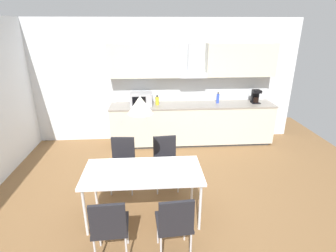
{
  "coord_description": "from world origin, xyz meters",
  "views": [
    {
      "loc": [
        -0.1,
        -3.46,
        2.57
      ],
      "look_at": [
        0.18,
        0.63,
        1.0
      ],
      "focal_mm": 28.0,
      "sensor_mm": 36.0,
      "label": 1
    }
  ],
  "objects": [
    {
      "name": "bottle_yellow",
      "position": [
        0.05,
        2.15,
        1.02
      ],
      "size": [
        0.08,
        0.08,
        0.22
      ],
      "color": "yellow",
      "rests_on": "kitchen_counter"
    },
    {
      "name": "upper_wall_cabinets",
      "position": [
        0.84,
        2.3,
        1.87
      ],
      "size": [
        3.65,
        0.4,
        0.71
      ],
      "color": "beige"
    },
    {
      "name": "chair_near_left",
      "position": [
        -0.58,
        -1.13,
        0.53
      ],
      "size": [
        0.42,
        0.42,
        0.87
      ],
      "color": "black",
      "rests_on": "ground_plane"
    },
    {
      "name": "wall_back",
      "position": [
        0.0,
        2.52,
        1.37
      ],
      "size": [
        6.54,
        0.1,
        2.75
      ],
      "primitive_type": "cube",
      "color": "silver",
      "rests_on": "ground_plane"
    },
    {
      "name": "pendant_lamp",
      "position": [
        -0.23,
        -0.36,
        1.67
      ],
      "size": [
        0.32,
        0.32,
        0.22
      ],
      "primitive_type": "cone",
      "color": "silver"
    },
    {
      "name": "microwave",
      "position": [
        -0.3,
        2.15,
        1.07
      ],
      "size": [
        0.48,
        0.35,
        0.28
      ],
      "color": "#ADADB2",
      "rests_on": "kitchen_counter"
    },
    {
      "name": "backsplash_tile",
      "position": [
        0.84,
        2.46,
        1.2
      ],
      "size": [
        3.65,
        0.02,
        0.54
      ],
      "primitive_type": "cube",
      "color": "silver",
      "rests_on": "kitchen_counter"
    },
    {
      "name": "chair_far_left",
      "position": [
        -0.58,
        0.41,
        0.53
      ],
      "size": [
        0.43,
        0.43,
        0.87
      ],
      "color": "black",
      "rests_on": "ground_plane"
    },
    {
      "name": "bottle_blue",
      "position": [
        1.43,
        2.2,
        1.04
      ],
      "size": [
        0.06,
        0.06,
        0.26
      ],
      "color": "blue",
      "rests_on": "kitchen_counter"
    },
    {
      "name": "ground_plane",
      "position": [
        0.0,
        0.0,
        -0.01
      ],
      "size": [
        8.18,
        7.42,
        0.02
      ],
      "primitive_type": "cube",
      "color": "brown"
    },
    {
      "name": "chair_far_right",
      "position": [
        0.13,
        0.41,
        0.53
      ],
      "size": [
        0.43,
        0.43,
        0.87
      ],
      "color": "black",
      "rests_on": "ground_plane"
    },
    {
      "name": "chair_near_right",
      "position": [
        0.14,
        -1.13,
        0.53
      ],
      "size": [
        0.43,
        0.43,
        0.87
      ],
      "color": "black",
      "rests_on": "ground_plane"
    },
    {
      "name": "dining_table",
      "position": [
        -0.23,
        -0.36,
        0.69
      ],
      "size": [
        1.6,
        0.77,
        0.74
      ],
      "color": "white",
      "rests_on": "ground_plane"
    },
    {
      "name": "coffee_maker",
      "position": [
        2.29,
        2.17,
        1.08
      ],
      "size": [
        0.18,
        0.19,
        0.3
      ],
      "color": "black",
      "rests_on": "kitchen_counter"
    },
    {
      "name": "kitchen_counter",
      "position": [
        0.84,
        2.15,
        0.47
      ],
      "size": [
        3.67,
        0.68,
        0.93
      ],
      "color": "#333333",
      "rests_on": "ground_plane"
    }
  ]
}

